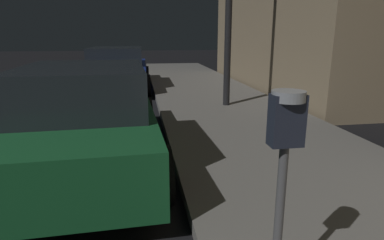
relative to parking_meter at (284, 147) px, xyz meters
name	(u,v)px	position (x,y,z in m)	size (l,w,h in m)	color
parking_meter	(284,147)	(0.00, 0.00, 0.00)	(0.19, 0.19, 1.36)	#59595B
car_green	(88,118)	(-1.54, 2.81, -0.47)	(2.07, 4.31, 1.43)	#19592D
car_blue	(118,69)	(-1.54, 9.62, -0.46)	(2.17, 4.60, 1.43)	navy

